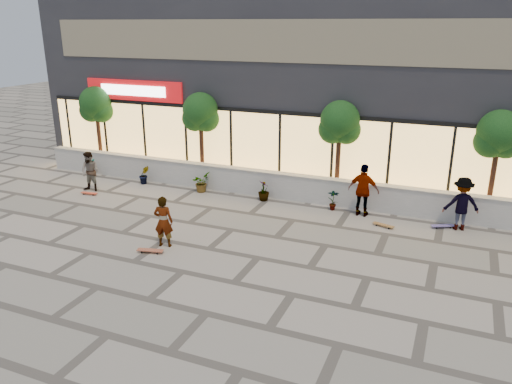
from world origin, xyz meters
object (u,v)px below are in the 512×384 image
at_px(tree_midwest, 201,114).
at_px(tree_mideast, 340,125).
at_px(skater_right_near, 363,190).
at_px(skateboard_right_near, 383,225).
at_px(skater_right_far, 462,204).
at_px(skateboard_left, 89,193).
at_px(tree_west, 96,107).
at_px(skater_left, 90,172).
at_px(tree_east, 499,137).
at_px(skater_center, 163,222).
at_px(skateboard_center, 150,250).
at_px(skateboard_right_far, 443,226).

height_order(tree_midwest, tree_mideast, same).
distance_m(skater_right_near, skateboard_right_near, 1.50).
relative_size(skater_right_far, skateboard_left, 2.52).
bearing_deg(tree_mideast, tree_west, 180.00).
height_order(tree_mideast, skateboard_right_near, tree_mideast).
bearing_deg(tree_mideast, skater_left, -163.18).
distance_m(tree_west, skateboard_left, 4.91).
height_order(tree_west, tree_mideast, same).
distance_m(tree_east, skater_center, 11.57).
xyz_separation_m(skateboard_center, skateboard_right_near, (6.25, 4.81, -0.01)).
distance_m(tree_midwest, skater_center, 7.08).
height_order(tree_mideast, skateboard_right_far, tree_mideast).
distance_m(tree_east, skateboard_left, 15.59).
relative_size(skater_left, skateboard_center, 1.97).
distance_m(skater_left, skateboard_right_near, 11.93).
distance_m(tree_midwest, tree_mideast, 6.00).
relative_size(tree_west, skater_right_far, 2.14).
relative_size(tree_mideast, skateboard_right_near, 5.11).
distance_m(tree_west, skater_center, 10.18).
relative_size(tree_east, skater_left, 2.35).
relative_size(skater_center, skater_left, 0.99).
bearing_deg(skater_right_far, tree_midwest, -24.35).
distance_m(skater_center, skater_right_far, 9.86).
bearing_deg(tree_mideast, skater_right_far, -16.91).
xyz_separation_m(skater_right_far, skateboard_center, (-8.63, -5.61, -0.84)).
bearing_deg(tree_east, tree_midwest, 180.00).
relative_size(tree_west, skateboard_center, 4.65).
relative_size(skater_right_far, skateboard_center, 2.18).
bearing_deg(tree_midwest, tree_mideast, 0.00).
xyz_separation_m(tree_west, skater_right_far, (16.11, -1.40, -2.07)).
distance_m(tree_midwest, skateboard_right_far, 10.63).
bearing_deg(skater_center, tree_midwest, -85.36).
relative_size(skateboard_left, skateboard_right_near, 0.95).
relative_size(skateboard_center, skateboard_right_near, 1.10).
distance_m(skateboard_center, skateboard_right_near, 7.89).
bearing_deg(tree_mideast, skateboard_right_far, -20.05).
height_order(skateboard_center, skateboard_right_near, skateboard_center).
distance_m(tree_west, skateboard_center, 10.65).
height_order(skater_center, skateboard_left, skater_center).
distance_m(tree_west, skateboard_right_far, 15.95).
relative_size(skateboard_left, skateboard_right_far, 0.91).
bearing_deg(skater_center, skateboard_center, 63.59).
bearing_deg(skater_center, skater_right_far, -163.09).
bearing_deg(skateboard_right_far, skater_right_far, -15.69).
bearing_deg(skater_left, skateboard_right_near, -0.41).
xyz_separation_m(skater_left, skateboard_center, (5.64, -4.09, -0.75)).
distance_m(skateboard_center, skateboard_right_far, 9.83).
xyz_separation_m(tree_west, skater_right_near, (12.82, -1.40, -2.02)).
relative_size(tree_mideast, tree_east, 1.00).
bearing_deg(skater_right_near, skateboard_right_far, -177.68).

